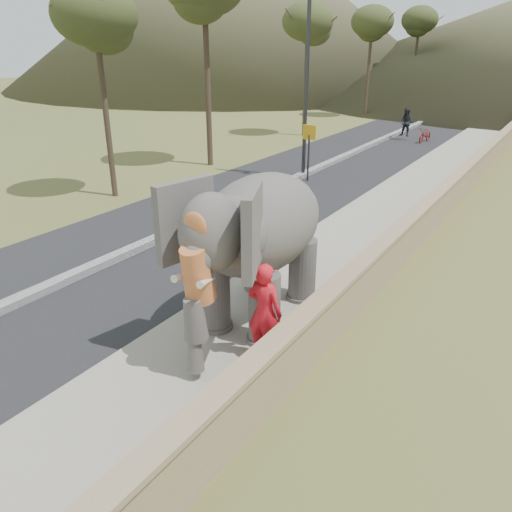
{
  "coord_description": "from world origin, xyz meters",
  "views": [
    {
      "loc": [
        5.04,
        -6.31,
        5.55
      ],
      "look_at": [
        0.2,
        1.27,
        1.7
      ],
      "focal_mm": 35.0,
      "sensor_mm": 36.0,
      "label": 1
    }
  ],
  "objects": [
    {
      "name": "median",
      "position": [
        -5.0,
        10.0,
        0.11
      ],
      "size": [
        0.35,
        120.0,
        0.22
      ],
      "primitive_type": "cube",
      "color": "black",
      "rests_on": "ground"
    },
    {
      "name": "trees",
      "position": [
        -1.71,
        28.21,
        4.1
      ],
      "size": [
        40.73,
        43.87,
        9.48
      ],
      "color": "#473828",
      "rests_on": "ground"
    },
    {
      "name": "walkway",
      "position": [
        0.0,
        10.0,
        0.07
      ],
      "size": [
        3.0,
        120.0,
        0.15
      ],
      "primitive_type": "cube",
      "color": "#9E9687",
      "rests_on": "ground"
    },
    {
      "name": "road",
      "position": [
        -5.0,
        10.0,
        0.01
      ],
      "size": [
        7.0,
        120.0,
        0.03
      ],
      "primitive_type": "cube",
      "color": "black",
      "rests_on": "ground"
    },
    {
      "name": "elephant_and_man",
      "position": [
        0.02,
        1.75,
        1.73
      ],
      "size": [
        2.66,
        4.62,
        3.19
      ],
      "color": "#625D59",
      "rests_on": "ground"
    },
    {
      "name": "motorcyclist",
      "position": [
        -3.36,
        24.84,
        0.77
      ],
      "size": [
        2.02,
        1.71,
        1.93
      ],
      "color": "maroon",
      "rests_on": "ground"
    },
    {
      "name": "signboard",
      "position": [
        -4.5,
        12.79,
        1.64
      ],
      "size": [
        0.6,
        0.08,
        2.4
      ],
      "color": "#2D2D33",
      "rests_on": "ground"
    },
    {
      "name": "ground",
      "position": [
        0.0,
        0.0,
        0.0
      ],
      "size": [
        160.0,
        160.0,
        0.0
      ],
      "primitive_type": "plane",
      "color": "olive",
      "rests_on": "ground"
    },
    {
      "name": "parapet",
      "position": [
        1.65,
        10.0,
        0.55
      ],
      "size": [
        0.3,
        120.0,
        1.1
      ],
      "primitive_type": "cube",
      "color": "tan",
      "rests_on": "ground"
    },
    {
      "name": "lamppost",
      "position": [
        -4.69,
        13.33,
        4.87
      ],
      "size": [
        1.76,
        0.36,
        8.0
      ],
      "color": "#2D2E33",
      "rests_on": "ground"
    }
  ]
}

